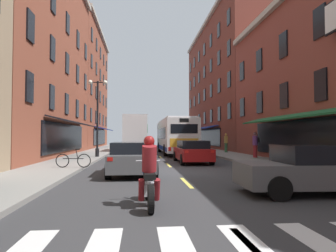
% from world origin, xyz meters
% --- Properties ---
extents(ground_plane, '(34.80, 80.00, 0.10)m').
position_xyz_m(ground_plane, '(0.00, 0.00, -0.05)').
color(ground_plane, '#333335').
extents(lane_centre_dashes, '(0.14, 73.90, 0.01)m').
position_xyz_m(lane_centre_dashes, '(0.00, -0.25, 0.00)').
color(lane_centre_dashes, '#DBCC4C').
rests_on(lane_centre_dashes, ground).
extents(sidewalk_left, '(3.00, 80.00, 0.14)m').
position_xyz_m(sidewalk_left, '(-5.90, 0.00, 0.07)').
color(sidewalk_left, gray).
rests_on(sidewalk_left, ground).
extents(sidewalk_right, '(3.00, 80.00, 0.14)m').
position_xyz_m(sidewalk_right, '(5.90, 0.00, 0.07)').
color(sidewalk_right, gray).
rests_on(sidewalk_right, ground).
extents(storefront_row_right, '(9.44, 79.90, 17.42)m').
position_xyz_m(storefront_row_right, '(11.38, 5.90, 6.73)').
color(storefront_row_right, brown).
rests_on(storefront_row_right, ground).
extents(transit_bus, '(2.69, 11.24, 3.22)m').
position_xyz_m(transit_bus, '(1.65, 13.72, 1.69)').
color(transit_bus, white).
rests_on(transit_bus, ground).
extents(box_truck, '(2.53, 8.41, 3.78)m').
position_xyz_m(box_truck, '(-2.06, 18.69, 1.97)').
color(box_truck, '#B21E19').
rests_on(box_truck, ground).
extents(sedan_near, '(4.33, 2.09, 1.39)m').
position_xyz_m(sedan_near, '(3.38, -5.92, 0.71)').
color(sedan_near, '#515154').
rests_on(sedan_near, ground).
extents(sedan_mid, '(1.94, 4.61, 1.38)m').
position_xyz_m(sedan_mid, '(1.61, 4.28, 0.71)').
color(sedan_mid, maroon).
rests_on(sedan_mid, ground).
extents(sedan_far, '(2.04, 4.62, 1.39)m').
position_xyz_m(sedan_far, '(-1.96, -0.87, 0.71)').
color(sedan_far, '#515154').
rests_on(sedan_far, ground).
extents(sedan_rear, '(1.98, 4.44, 1.35)m').
position_xyz_m(sedan_rear, '(-2.05, 29.70, 0.70)').
color(sedan_rear, '#144723').
rests_on(sedan_rear, ground).
extents(motorcycle_rider, '(0.62, 2.07, 1.66)m').
position_xyz_m(motorcycle_rider, '(-1.43, -6.96, 0.71)').
color(motorcycle_rider, black).
rests_on(motorcycle_rider, ground).
extents(bicycle_near, '(1.71, 0.48, 0.91)m').
position_xyz_m(bicycle_near, '(-4.84, 0.79, 0.50)').
color(bicycle_near, black).
rests_on(bicycle_near, sidewalk_left).
extents(pedestrian_near, '(0.53, 0.41, 1.81)m').
position_xyz_m(pedestrian_near, '(6.52, 6.44, 1.10)').
color(pedestrian_near, maroon).
rests_on(pedestrian_near, sidewalk_right).
extents(pedestrian_mid, '(0.36, 0.36, 1.80)m').
position_xyz_m(pedestrian_mid, '(6.51, 13.59, 1.07)').
color(pedestrian_mid, '#33663F').
rests_on(pedestrian_mid, sidewalk_right).
extents(street_lamp_twin, '(1.42, 0.32, 5.71)m').
position_xyz_m(street_lamp_twin, '(-4.78, 8.58, 3.29)').
color(street_lamp_twin, black).
rests_on(street_lamp_twin, sidewalk_left).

